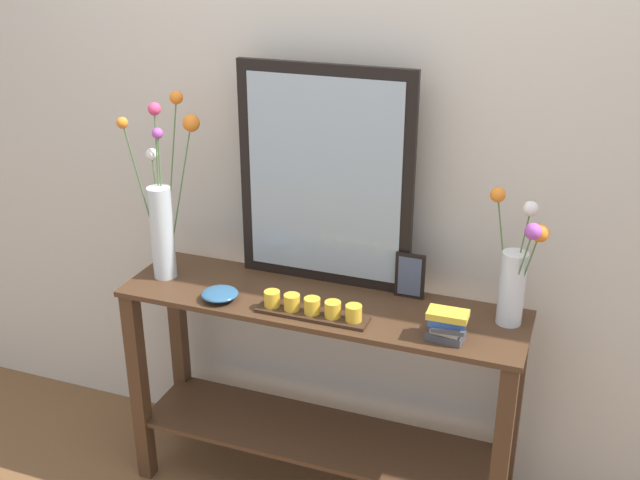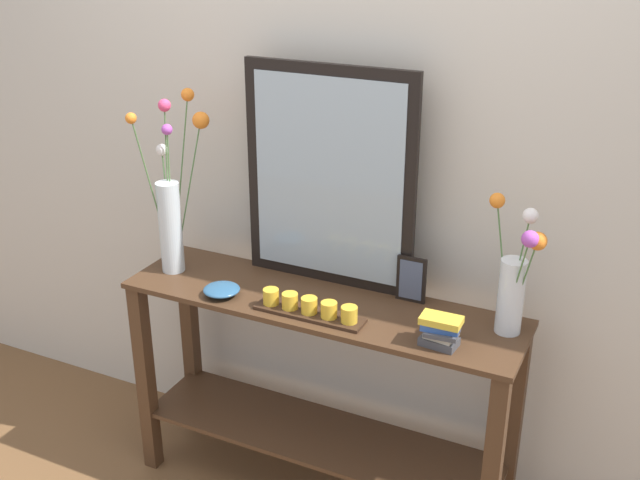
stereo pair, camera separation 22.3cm
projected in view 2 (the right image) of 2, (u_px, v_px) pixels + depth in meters
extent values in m
cube|color=beige|center=(358.00, 140.00, 2.78)|extent=(6.40, 0.08, 2.70)
cube|color=#472D1C|center=(320.00, 303.00, 2.73)|extent=(1.45, 0.39, 0.02)
cube|color=#472D1C|center=(320.00, 436.00, 2.95)|extent=(1.39, 0.35, 0.02)
cube|color=#472D1C|center=(146.00, 379.00, 3.04)|extent=(0.06, 0.06, 0.82)
cube|color=#472D1C|center=(191.00, 342.00, 3.30)|extent=(0.06, 0.06, 0.82)
cube|color=#472D1C|center=(513.00, 429.00, 2.75)|extent=(0.06, 0.06, 0.82)
cube|color=black|center=(329.00, 178.00, 2.72)|extent=(0.65, 0.03, 0.80)
cube|color=#9EADB7|center=(327.00, 179.00, 2.71)|extent=(0.57, 0.00, 0.72)
cylinder|color=silver|center=(170.00, 227.00, 2.89)|extent=(0.09, 0.09, 0.35)
cylinder|color=#4C753D|center=(181.00, 181.00, 2.89)|extent=(0.02, 0.14, 0.63)
sphere|color=orange|center=(188.00, 95.00, 2.82)|extent=(0.05, 0.05, 0.05)
cylinder|color=#4C753D|center=(171.00, 200.00, 2.85)|extent=(0.02, 0.04, 0.53)
sphere|color=#B24CB7|center=(167.00, 129.00, 2.77)|extent=(0.04, 0.04, 0.04)
cylinder|color=#4C753D|center=(188.00, 194.00, 2.88)|extent=(0.08, 0.12, 0.55)
sphere|color=orange|center=(201.00, 120.00, 2.80)|extent=(0.06, 0.06, 0.06)
cylinder|color=#4C753D|center=(153.00, 195.00, 2.81)|extent=(0.06, 0.10, 0.59)
sphere|color=orange|center=(131.00, 118.00, 2.67)|extent=(0.04, 0.04, 0.04)
cylinder|color=#4C753D|center=(168.00, 208.00, 2.89)|extent=(0.04, 0.04, 0.44)
sphere|color=silver|center=(162.00, 150.00, 2.83)|extent=(0.04, 0.04, 0.04)
cylinder|color=#4C753D|center=(168.00, 188.00, 2.85)|extent=(0.01, 0.05, 0.61)
sphere|color=#EA4275|center=(164.00, 105.00, 2.75)|extent=(0.05, 0.05, 0.05)
cylinder|color=silver|center=(511.00, 296.00, 2.48)|extent=(0.09, 0.09, 0.26)
cylinder|color=#4C753D|center=(516.00, 284.00, 2.42)|extent=(0.07, 0.07, 0.35)
sphere|color=#B24CB7|center=(530.00, 239.00, 2.31)|extent=(0.05, 0.05, 0.05)
cylinder|color=#4C753D|center=(503.00, 264.00, 2.47)|extent=(0.08, 0.01, 0.42)
sphere|color=orange|center=(497.00, 200.00, 2.40)|extent=(0.05, 0.05, 0.05)
cylinder|color=#4C753D|center=(517.00, 273.00, 2.44)|extent=(0.05, 0.03, 0.39)
sphere|color=silver|center=(531.00, 216.00, 2.37)|extent=(0.05, 0.05, 0.05)
cylinder|color=#4C753D|center=(522.00, 285.00, 2.42)|extent=(0.07, 0.05, 0.33)
sphere|color=orange|center=(538.00, 241.00, 2.33)|extent=(0.06, 0.06, 0.06)
cube|color=#382316|center=(309.00, 314.00, 2.62)|extent=(0.39, 0.09, 0.01)
cylinder|color=gold|center=(271.00, 297.00, 2.67)|extent=(0.06, 0.06, 0.05)
cylinder|color=gold|center=(290.00, 301.00, 2.64)|extent=(0.06, 0.06, 0.05)
cylinder|color=gold|center=(309.00, 305.00, 2.61)|extent=(0.06, 0.06, 0.05)
cylinder|color=gold|center=(329.00, 310.00, 2.58)|extent=(0.06, 0.06, 0.05)
cylinder|color=gold|center=(349.00, 314.00, 2.55)|extent=(0.06, 0.06, 0.05)
cube|color=black|center=(411.00, 279.00, 2.69)|extent=(0.11, 0.01, 0.17)
cube|color=#4D556B|center=(411.00, 280.00, 2.68)|extent=(0.08, 0.00, 0.14)
cylinder|color=#2D5B84|center=(222.00, 294.00, 2.76)|extent=(0.05, 0.05, 0.01)
ellipsoid|color=#2D5B84|center=(222.00, 290.00, 2.75)|extent=(0.13, 0.13, 0.03)
cube|color=#424247|center=(439.00, 341.00, 2.44)|extent=(0.12, 0.08, 0.03)
cube|color=#B2A893|center=(441.00, 334.00, 2.44)|extent=(0.10, 0.09, 0.02)
cube|color=#424247|center=(442.00, 332.00, 2.42)|extent=(0.11, 0.09, 0.01)
cube|color=#2D519E|center=(441.00, 325.00, 2.43)|extent=(0.13, 0.10, 0.02)
cube|color=gold|center=(441.00, 320.00, 2.41)|extent=(0.13, 0.08, 0.02)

